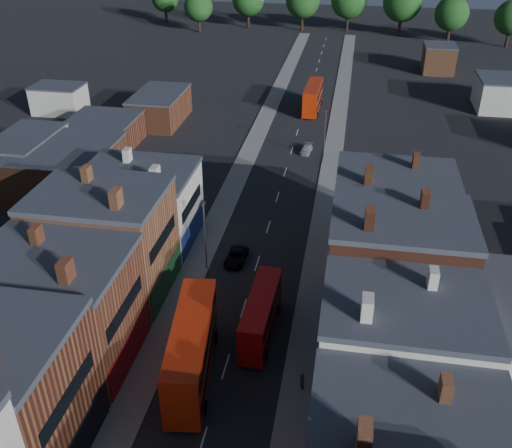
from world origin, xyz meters
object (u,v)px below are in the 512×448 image
at_px(car_2, 236,256).
at_px(bus_0, 192,348).
at_px(bus_1, 261,314).
at_px(bus_2, 313,97).
at_px(ped_3, 302,381).
at_px(car_3, 306,149).

bearing_deg(car_2, bus_0, -88.24).
height_order(bus_1, bus_2, bus_2).
xyz_separation_m(bus_1, car_2, (-4.63, 11.30, -1.65)).
xyz_separation_m(bus_0, bus_1, (4.73, 6.10, -0.67)).
bearing_deg(bus_2, bus_1, -88.02).
bearing_deg(bus_0, car_2, 82.07).
bearing_deg(bus_0, bus_1, 44.60).
height_order(bus_1, ped_3, bus_1).
xyz_separation_m(bus_2, car_3, (0.84, -20.00, -2.08)).
bearing_deg(ped_3, bus_2, -19.92).
bearing_deg(car_3, bus_0, -88.84).
relative_size(bus_2, car_2, 2.55).
height_order(car_3, ped_3, ped_3).
distance_m(car_2, car_3, 31.96).
bearing_deg(bus_2, bus_0, -92.00).
distance_m(car_2, ped_3, 19.67).
bearing_deg(bus_0, ped_3, -7.91).
bearing_deg(ped_3, car_2, 3.21).
bearing_deg(bus_1, bus_0, -126.03).
height_order(bus_0, car_3, bus_0).
distance_m(bus_0, car_2, 17.56).
xyz_separation_m(car_2, ped_3, (9.06, -17.46, 0.29)).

